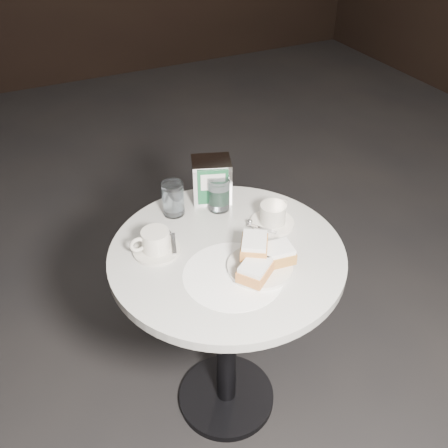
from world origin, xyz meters
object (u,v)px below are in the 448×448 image
(water_glass_right, at_px, (219,194))
(napkin_dispenser, at_px, (212,180))
(coffee_cup_right, at_px, (273,216))
(water_glass_left, at_px, (173,199))
(beignet_plate, at_px, (261,260))
(coffee_cup_left, at_px, (155,243))
(cafe_table, at_px, (227,298))

(water_glass_right, bearing_deg, napkin_dispenser, 87.55)
(coffee_cup_right, height_order, water_glass_right, water_glass_right)
(coffee_cup_right, bearing_deg, water_glass_left, 120.25)
(napkin_dispenser, bearing_deg, water_glass_left, -151.66)
(beignet_plate, xyz_separation_m, water_glass_left, (-0.12, 0.36, 0.02))
(beignet_plate, relative_size, coffee_cup_left, 1.54)
(coffee_cup_right, xyz_separation_m, napkin_dispenser, (-0.11, 0.21, 0.04))
(coffee_cup_left, bearing_deg, beignet_plate, -37.20)
(cafe_table, bearing_deg, water_glass_left, 106.42)
(coffee_cup_left, height_order, napkin_dispenser, napkin_dispenser)
(cafe_table, distance_m, coffee_cup_right, 0.30)
(coffee_cup_right, bearing_deg, coffee_cup_left, 151.46)
(beignet_plate, distance_m, coffee_cup_right, 0.22)
(napkin_dispenser, bearing_deg, cafe_table, -86.24)
(coffee_cup_left, relative_size, napkin_dispenser, 1.00)
(water_glass_right, bearing_deg, coffee_cup_right, -52.49)
(water_glass_left, bearing_deg, coffee_cup_left, -126.76)
(beignet_plate, distance_m, water_glass_right, 0.32)
(water_glass_right, xyz_separation_m, napkin_dispenser, (0.00, 0.06, 0.02))
(beignet_plate, relative_size, water_glass_right, 2.03)
(beignet_plate, height_order, water_glass_right, water_glass_right)
(water_glass_left, relative_size, napkin_dispenser, 0.75)
(cafe_table, distance_m, napkin_dispenser, 0.39)
(coffee_cup_left, bearing_deg, water_glass_left, 55.86)
(beignet_plate, bearing_deg, coffee_cup_right, 51.43)
(cafe_table, xyz_separation_m, coffee_cup_left, (-0.19, 0.09, 0.23))
(coffee_cup_right, relative_size, water_glass_left, 1.61)
(cafe_table, xyz_separation_m, water_glass_right, (0.07, 0.21, 0.25))
(cafe_table, xyz_separation_m, beignet_plate, (0.05, -0.11, 0.23))
(beignet_plate, distance_m, napkin_dispenser, 0.38)
(cafe_table, height_order, water_glass_left, water_glass_left)
(water_glass_left, height_order, napkin_dispenser, napkin_dispenser)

